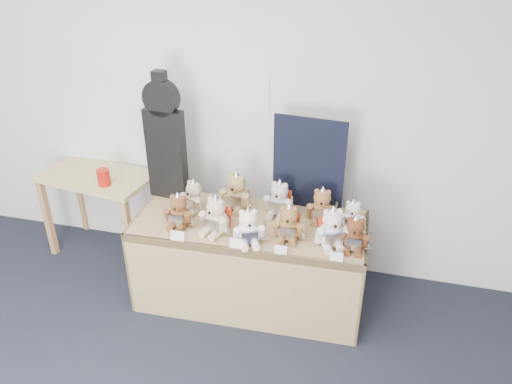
% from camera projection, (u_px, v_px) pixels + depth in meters
% --- Properties ---
extents(room_shell, '(6.00, 6.00, 6.00)m').
position_uv_depth(room_shell, '(255.00, 96.00, 3.71)').
color(room_shell, silver).
rests_on(room_shell, floor).
extents(display_table, '(1.69, 0.75, 0.70)m').
position_uv_depth(display_table, '(248.00, 245.00, 3.59)').
color(display_table, '#91714A').
rests_on(display_table, floor).
extents(side_table, '(0.98, 0.63, 0.76)m').
position_uv_depth(side_table, '(99.00, 188.00, 4.16)').
color(side_table, '#A28F57').
rests_on(side_table, floor).
extents(guitar_case, '(0.31, 0.12, 0.99)m').
position_uv_depth(guitar_case, '(165.00, 139.00, 3.68)').
color(guitar_case, black).
rests_on(guitar_case, display_table).
extents(navy_board, '(0.53, 0.08, 0.71)m').
position_uv_depth(navy_board, '(308.00, 164.00, 3.60)').
color(navy_board, black).
rests_on(navy_board, display_table).
extents(red_cup, '(0.10, 0.10, 0.13)m').
position_uv_depth(red_cup, '(104.00, 178.00, 3.90)').
color(red_cup, '#AF150B').
rests_on(red_cup, side_table).
extents(teddy_front_far_left, '(0.23, 0.18, 0.28)m').
position_uv_depth(teddy_front_far_left, '(179.00, 212.00, 3.48)').
color(teddy_front_far_left, brown).
rests_on(teddy_front_far_left, display_table).
extents(teddy_front_left, '(0.25, 0.24, 0.31)m').
position_uv_depth(teddy_front_left, '(216.00, 217.00, 3.41)').
color(teddy_front_left, '#CCB58F').
rests_on(teddy_front_left, display_table).
extents(teddy_front_centre, '(0.24, 0.23, 0.29)m').
position_uv_depth(teddy_front_centre, '(248.00, 228.00, 3.30)').
color(teddy_front_centre, white).
rests_on(teddy_front_centre, display_table).
extents(teddy_front_right, '(0.24, 0.20, 0.29)m').
position_uv_depth(teddy_front_right, '(289.00, 224.00, 3.34)').
color(teddy_front_right, brown).
rests_on(teddy_front_right, display_table).
extents(teddy_front_far_right, '(0.26, 0.24, 0.31)m').
position_uv_depth(teddy_front_far_right, '(332.00, 229.00, 3.27)').
color(teddy_front_far_right, silver).
rests_on(teddy_front_far_right, display_table).
extents(teddy_front_end, '(0.22, 0.17, 0.27)m').
position_uv_depth(teddy_front_end, '(354.00, 235.00, 3.24)').
color(teddy_front_end, brown).
rests_on(teddy_front_end, display_table).
extents(teddy_back_left, '(0.22, 0.22, 0.28)m').
position_uv_depth(teddy_back_left, '(194.00, 198.00, 3.67)').
color(teddy_back_left, tan).
rests_on(teddy_back_left, display_table).
extents(teddy_back_centre_left, '(0.27, 0.23, 0.33)m').
position_uv_depth(teddy_back_centre_left, '(236.00, 193.00, 3.68)').
color(teddy_back_centre_left, '#A48A52').
rests_on(teddy_back_centre_left, display_table).
extents(teddy_back_centre_right, '(0.24, 0.21, 0.30)m').
position_uv_depth(teddy_back_centre_right, '(279.00, 200.00, 3.62)').
color(teddy_back_centre_right, beige).
rests_on(teddy_back_centre_right, display_table).
extents(teddy_back_right, '(0.24, 0.19, 0.29)m').
position_uv_depth(teddy_back_right, '(322.00, 207.00, 3.54)').
color(teddy_back_right, brown).
rests_on(teddy_back_right, display_table).
extents(teddy_back_end, '(0.19, 0.15, 0.24)m').
position_uv_depth(teddy_back_end, '(352.00, 216.00, 3.46)').
color(teddy_back_end, white).
rests_on(teddy_back_end, display_table).
extents(entry_card_a, '(0.10, 0.02, 0.07)m').
position_uv_depth(entry_card_a, '(177.00, 236.00, 3.35)').
color(entry_card_a, silver).
rests_on(entry_card_a, display_table).
extents(entry_card_b, '(0.10, 0.02, 0.07)m').
position_uv_depth(entry_card_b, '(237.00, 243.00, 3.28)').
color(entry_card_b, silver).
rests_on(entry_card_b, display_table).
extents(entry_card_c, '(0.08, 0.02, 0.06)m').
position_uv_depth(entry_card_c, '(281.00, 250.00, 3.22)').
color(entry_card_c, silver).
rests_on(entry_card_c, display_table).
extents(entry_card_d, '(0.08, 0.02, 0.06)m').
position_uv_depth(entry_card_d, '(337.00, 257.00, 3.16)').
color(entry_card_d, silver).
rests_on(entry_card_d, display_table).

